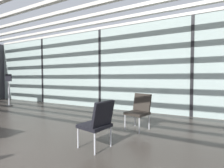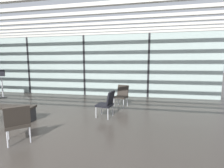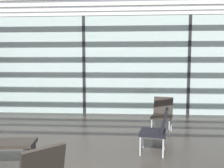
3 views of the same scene
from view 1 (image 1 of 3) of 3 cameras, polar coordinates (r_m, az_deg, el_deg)
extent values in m
cube|color=#A3B7B2|center=(6.86, -4.22, 5.35)|extent=(14.00, 0.08, 3.30)
cube|color=black|center=(9.17, -23.33, 4.38)|extent=(0.10, 0.12, 3.30)
cube|color=black|center=(6.86, -4.22, 5.35)|extent=(0.10, 0.12, 3.30)
cube|color=black|center=(5.87, 26.61, 5.66)|extent=(0.10, 0.12, 3.30)
cube|color=beige|center=(5.22, -21.14, 25.52)|extent=(13.72, 0.12, 0.10)
cube|color=beige|center=(5.65, -15.69, 23.70)|extent=(13.72, 0.12, 0.10)
cube|color=beige|center=(6.12, -11.18, 22.00)|extent=(13.72, 0.12, 0.10)
cube|color=beige|center=(6.63, -7.42, 20.46)|extent=(13.72, 0.12, 0.10)
cube|color=beige|center=(7.16, -4.26, 19.07)|extent=(13.72, 0.12, 0.10)
ellipsoid|color=silver|center=(11.80, 1.93, 5.78)|extent=(11.25, 4.02, 4.02)
sphere|color=gray|center=(14.75, -16.68, 4.97)|extent=(2.21, 2.21, 2.21)
sphere|color=black|center=(12.00, -15.59, 7.08)|extent=(0.28, 0.28, 0.28)
sphere|color=black|center=(11.42, -12.23, 7.37)|extent=(0.28, 0.28, 0.28)
sphere|color=black|center=(10.87, -8.52, 7.65)|extent=(0.28, 0.28, 0.28)
sphere|color=black|center=(10.38, -4.43, 7.93)|extent=(0.28, 0.28, 0.28)
sphere|color=black|center=(9.94, 0.05, 8.19)|extent=(0.28, 0.28, 0.28)
cube|color=#28231E|center=(4.05, 8.93, -10.25)|extent=(0.60, 0.60, 0.06)
cube|color=#28231E|center=(4.18, 10.66, -6.39)|extent=(0.50, 0.28, 0.44)
cylinder|color=#BCBCC1|center=(4.06, 4.66, -13.32)|extent=(0.03, 0.03, 0.37)
cylinder|color=#BCBCC1|center=(3.82, 9.69, -14.35)|extent=(0.03, 0.03, 0.37)
cylinder|color=#BCBCC1|center=(4.38, 8.24, -12.17)|extent=(0.03, 0.03, 0.37)
cylinder|color=#BCBCC1|center=(4.16, 13.05, -13.00)|extent=(0.03, 0.03, 0.37)
cube|color=black|center=(3.03, -6.24, -14.48)|extent=(0.57, 0.57, 0.06)
cube|color=black|center=(2.83, -3.10, -10.47)|extent=(0.23, 0.50, 0.44)
cylinder|color=#BCBCC1|center=(3.38, -6.26, -16.53)|extent=(0.03, 0.03, 0.37)
cylinder|color=#BCBCC1|center=(3.11, -11.98, -18.24)|extent=(0.03, 0.03, 0.37)
cylinder|color=#BCBCC1|center=(3.12, -0.47, -18.17)|extent=(0.03, 0.03, 0.37)
cylinder|color=#BCBCC1|center=(2.83, -6.17, -20.40)|extent=(0.03, 0.03, 0.37)
cylinder|color=#333333|center=(8.75, -32.77, -6.41)|extent=(0.32, 0.32, 0.03)
cylinder|color=#B2B2B7|center=(8.69, -32.84, -2.92)|extent=(0.06, 0.06, 1.10)
cube|color=black|center=(8.66, -32.94, 1.90)|extent=(0.44, 0.03, 0.32)
camera|label=2|loc=(2.45, -142.13, 9.33)|focal=24.60mm
camera|label=3|loc=(2.94, -106.60, 8.86)|focal=37.20mm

